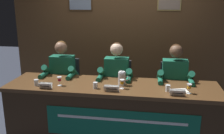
% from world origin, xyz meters
% --- Properties ---
extents(ground_plane, '(12.00, 12.00, 0.00)m').
position_xyz_m(ground_plane, '(0.00, 0.00, 0.00)').
color(ground_plane, '#383D4C').
extents(wall_back_panelled, '(4.09, 0.14, 2.60)m').
position_xyz_m(wall_back_panelled, '(-0.00, 1.33, 1.30)').
color(wall_back_panelled, brown).
rests_on(wall_back_panelled, ground_plane).
extents(conference_table, '(2.89, 0.77, 0.73)m').
position_xyz_m(conference_table, '(0.00, -0.11, 0.50)').
color(conference_table, brown).
rests_on(conference_table, ground_plane).
extents(chair_left, '(0.44, 0.44, 0.91)m').
position_xyz_m(chair_left, '(-0.86, 0.57, 0.45)').
color(chair_left, black).
rests_on(chair_left, ground_plane).
extents(panelist_left, '(0.51, 0.48, 1.24)m').
position_xyz_m(panelist_left, '(-0.86, 0.37, 0.72)').
color(panelist_left, black).
rests_on(panelist_left, ground_plane).
extents(nameplate_left, '(0.17, 0.06, 0.08)m').
position_xyz_m(nameplate_left, '(-0.83, -0.29, 0.77)').
color(nameplate_left, white).
rests_on(nameplate_left, conference_table).
extents(juice_glass_left, '(0.06, 0.06, 0.12)m').
position_xyz_m(juice_glass_left, '(-0.69, -0.15, 0.82)').
color(juice_glass_left, white).
rests_on(juice_glass_left, conference_table).
extents(water_cup_left, '(0.06, 0.06, 0.08)m').
position_xyz_m(water_cup_left, '(-1.00, -0.20, 0.77)').
color(water_cup_left, silver).
rests_on(water_cup_left, conference_table).
extents(chair_center, '(0.44, 0.44, 0.91)m').
position_xyz_m(chair_center, '(0.00, 0.57, 0.45)').
color(chair_center, black).
rests_on(chair_center, ground_plane).
extents(panelist_center, '(0.51, 0.48, 1.24)m').
position_xyz_m(panelist_center, '(0.00, 0.37, 0.72)').
color(panelist_center, black).
rests_on(panelist_center, ground_plane).
extents(nameplate_center, '(0.19, 0.06, 0.08)m').
position_xyz_m(nameplate_center, '(0.03, -0.26, 0.77)').
color(nameplate_center, white).
rests_on(nameplate_center, conference_table).
extents(juice_glass_center, '(0.06, 0.06, 0.12)m').
position_xyz_m(juice_glass_center, '(0.15, -0.14, 0.82)').
color(juice_glass_center, white).
rests_on(juice_glass_center, conference_table).
extents(water_cup_center, '(0.06, 0.06, 0.08)m').
position_xyz_m(water_cup_center, '(-0.19, -0.19, 0.77)').
color(water_cup_center, silver).
rests_on(water_cup_center, conference_table).
extents(chair_right, '(0.44, 0.44, 0.91)m').
position_xyz_m(chair_right, '(0.86, 0.57, 0.45)').
color(chair_right, black).
rests_on(chair_right, ground_plane).
extents(panelist_right, '(0.51, 0.48, 1.24)m').
position_xyz_m(panelist_right, '(0.86, 0.37, 0.72)').
color(panelist_right, black).
rests_on(panelist_right, ground_plane).
extents(nameplate_right, '(0.18, 0.06, 0.08)m').
position_xyz_m(nameplate_right, '(0.85, -0.28, 0.77)').
color(nameplate_right, white).
rests_on(nameplate_right, conference_table).
extents(juice_glass_right, '(0.06, 0.06, 0.12)m').
position_xyz_m(juice_glass_right, '(0.99, -0.18, 0.82)').
color(juice_glass_right, white).
rests_on(juice_glass_right, conference_table).
extents(water_cup_right, '(0.06, 0.06, 0.08)m').
position_xyz_m(water_cup_right, '(0.74, -0.14, 0.77)').
color(water_cup_right, silver).
rests_on(water_cup_right, conference_table).
extents(water_pitcher_central, '(0.15, 0.10, 0.21)m').
position_xyz_m(water_pitcher_central, '(0.14, 0.01, 0.83)').
color(water_pitcher_central, silver).
rests_on(water_pitcher_central, conference_table).
extents(document_stack_right, '(0.24, 0.20, 0.01)m').
position_xyz_m(document_stack_right, '(0.88, -0.12, 0.74)').
color(document_stack_right, white).
rests_on(document_stack_right, conference_table).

